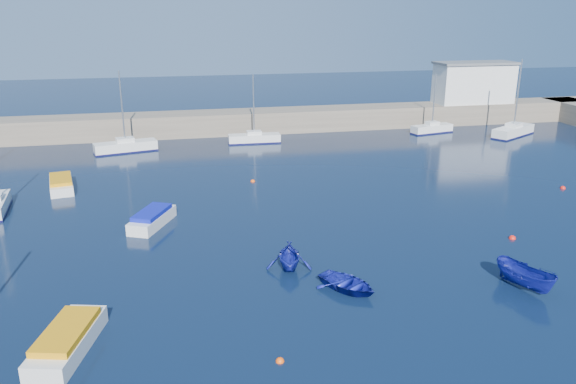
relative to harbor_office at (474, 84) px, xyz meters
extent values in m
plane|color=black|center=(-30.00, -46.00, -5.10)|extent=(220.00, 220.00, 0.00)
cube|color=#6E6354|center=(-30.00, 0.00, -3.80)|extent=(96.00, 4.50, 2.60)
cube|color=silver|center=(0.00, 0.00, 0.00)|extent=(10.00, 4.00, 5.00)
cube|color=silver|center=(-44.10, -7.28, -4.56)|extent=(6.64, 3.28, 1.08)
cylinder|color=#B7BABC|center=(-44.10, -7.28, -0.34)|extent=(0.16, 0.16, 7.36)
cube|color=silver|center=(-30.16, -5.98, -4.61)|extent=(5.85, 1.81, 0.97)
cylinder|color=#B7BABC|center=(-30.16, -5.98, -0.79)|extent=(0.14, 0.14, 6.67)
cube|color=silver|center=(-8.15, -5.30, -4.60)|extent=(5.49, 2.60, 1.00)
cylinder|color=#B7BABC|center=(-8.15, -5.30, -1.06)|extent=(0.15, 0.15, 6.09)
cube|color=silver|center=(0.52, -8.98, -4.54)|extent=(6.84, 5.07, 1.12)
cylinder|color=#B7BABC|center=(0.52, -8.98, -0.06)|extent=(0.16, 0.16, 7.82)
cube|color=silver|center=(-44.58, -44.40, -4.69)|extent=(3.00, 5.33, 0.82)
cube|color=orange|center=(-44.58, -44.40, -4.12)|extent=(2.59, 4.09, 0.31)
cube|color=silver|center=(-41.12, -29.75, -4.70)|extent=(3.39, 4.77, 0.81)
cube|color=#0D1796|center=(-41.12, -29.75, -4.14)|extent=(2.82, 3.71, 0.30)
cube|color=silver|center=(-48.65, -19.58, -4.72)|extent=(2.62, 5.25, 0.75)
cube|color=orange|center=(-48.65, -19.58, -4.21)|extent=(2.31, 4.00, 0.28)
imported|color=navy|center=(-30.81, -41.67, -4.74)|extent=(3.97, 4.21, 0.71)
imported|color=navy|center=(-33.30, -38.43, -4.30)|extent=(3.16, 3.49, 1.61)
imported|color=navy|center=(-21.48, -43.57, -4.40)|extent=(2.45, 3.87, 1.40)
sphere|color=#F74F0D|center=(-35.64, -47.22, -5.10)|extent=(0.38, 0.38, 0.38)
sphere|color=red|center=(-18.03, -37.24, -5.10)|extent=(0.46, 0.46, 0.46)
sphere|color=#F74F0D|center=(-32.68, -20.88, -5.10)|extent=(0.40, 0.40, 0.40)
sphere|color=red|center=(-7.50, -28.41, -5.10)|extent=(0.45, 0.45, 0.45)
camera|label=1|loc=(-39.70, -67.34, 9.19)|focal=35.00mm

